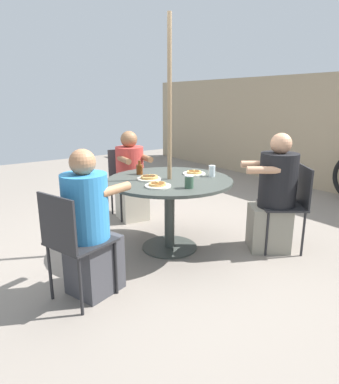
{
  "coord_description": "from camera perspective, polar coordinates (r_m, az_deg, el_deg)",
  "views": [
    {
      "loc": [
        2.66,
        -1.94,
        1.5
      ],
      "look_at": [
        0.0,
        0.0,
        0.6
      ],
      "focal_mm": 32.0,
      "sensor_mm": 36.0,
      "label": 1
    }
  ],
  "objects": [
    {
      "name": "coffee_cup",
      "position": [
        3.03,
        3.29,
        1.74
      ],
      "size": [
        0.08,
        0.08,
        0.12
      ],
      "color": "#33513D",
      "rests_on": "patio_table"
    },
    {
      "name": "pancake_plate_b",
      "position": [
        3.6,
        4.13,
        3.19
      ],
      "size": [
        0.24,
        0.24,
        0.05
      ],
      "color": "silver",
      "rests_on": "patio_table"
    },
    {
      "name": "drinking_glass_a",
      "position": [
        3.51,
        7.08,
        3.5
      ],
      "size": [
        0.07,
        0.07,
        0.11
      ],
      "primitive_type": "cylinder",
      "color": "silver",
      "rests_on": "patio_table"
    },
    {
      "name": "umbrella_pole",
      "position": [
        3.32,
        -0.0,
        8.69
      ],
      "size": [
        0.04,
        0.04,
        2.24
      ],
      "primitive_type": "cylinder",
      "color": "#846B4C",
      "rests_on": "ground"
    },
    {
      "name": "patio_chair_south",
      "position": [
        3.62,
        19.47,
        -1.46
      ],
      "size": [
        0.58,
        0.58,
        0.86
      ],
      "rotation": [
        0.0,
        0.0,
        -3.79
      ],
      "color": "#232326",
      "rests_on": "ground"
    },
    {
      "name": "pancake_plate_a",
      "position": [
        3.08,
        -1.98,
        1.16
      ],
      "size": [
        0.24,
        0.24,
        0.05
      ],
      "color": "silver",
      "rests_on": "patio_table"
    },
    {
      "name": "patio_chair_east",
      "position": [
        2.62,
        -15.87,
        -7.54
      ],
      "size": [
        0.52,
        0.52,
        0.86
      ],
      "rotation": [
        0.0,
        0.0,
        0.31
      ],
      "color": "#232326",
      "rests_on": "ground"
    },
    {
      "name": "syrup_bottle",
      "position": [
        3.6,
        -5.01,
        3.85
      ],
      "size": [
        0.09,
        0.07,
        0.15
      ],
      "color": "#602D0F",
      "rests_on": "patio_table"
    },
    {
      "name": "diner_north",
      "position": [
        4.36,
        -6.44,
        2.05
      ],
      "size": [
        0.53,
        0.4,
        1.12
      ],
      "rotation": [
        0.0,
        0.0,
        -1.71
      ],
      "color": "beige",
      "rests_on": "ground"
    },
    {
      "name": "patio_chair_north",
      "position": [
        4.51,
        -7.23,
        2.48
      ],
      "size": [
        0.47,
        0.47,
        0.86
      ],
      "rotation": [
        0.0,
        0.0,
        -1.71
      ],
      "color": "#232326",
      "rests_on": "ground"
    },
    {
      "name": "ground_plane",
      "position": [
        3.62,
        -0.0,
        -9.19
      ],
      "size": [
        12.0,
        12.0,
        0.0
      ],
      "primitive_type": "plane",
      "color": "gray"
    },
    {
      "name": "diner_east",
      "position": [
        2.71,
        -13.16,
        -6.19
      ],
      "size": [
        0.46,
        0.53,
        1.15
      ],
      "rotation": [
        0.0,
        0.0,
        0.31
      ],
      "color": "#3D3D42",
      "rests_on": "ground"
    },
    {
      "name": "diner_south",
      "position": [
        3.57,
        16.97,
        -1.02
      ],
      "size": [
        0.57,
        0.6,
        1.19
      ],
      "rotation": [
        0.0,
        0.0,
        -3.79
      ],
      "color": "gray",
      "rests_on": "ground"
    },
    {
      "name": "patio_table",
      "position": [
        3.41,
        -0.0,
        0.16
      ],
      "size": [
        1.25,
        1.25,
        0.73
      ],
      "color": "#383D38",
      "rests_on": "ground"
    },
    {
      "name": "pancake_plate_c",
      "position": [
        3.36,
        -3.38,
        2.35
      ],
      "size": [
        0.24,
        0.24,
        0.05
      ],
      "color": "silver",
      "rests_on": "patio_table"
    }
  ]
}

